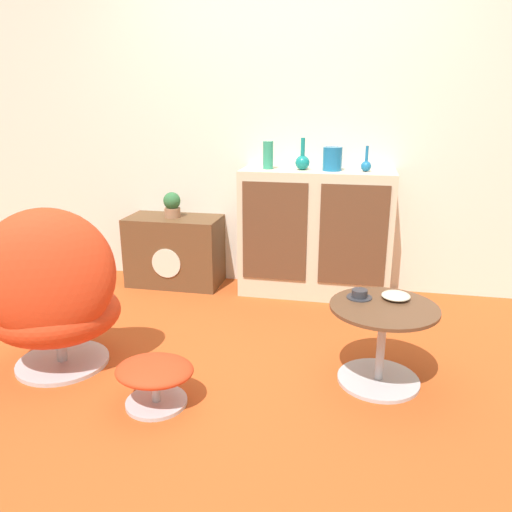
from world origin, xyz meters
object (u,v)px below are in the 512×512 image
tv_console (175,251)px  teacup (359,295)px  vase_leftmost (268,155)px  vase_inner_left (302,161)px  coffee_table (382,338)px  sideboard (315,234)px  vase_rightmost (366,165)px  ottoman (155,375)px  bowl (396,296)px  vase_inner_right (332,159)px  potted_plant (172,205)px  egg_chair (52,296)px

tv_console → teacup: (1.46, -1.13, 0.18)m
vase_leftmost → vase_inner_left: vase_inner_left is taller
coffee_table → vase_inner_left: 1.55m
sideboard → vase_rightmost: (0.34, 0.00, 0.52)m
ottoman → vase_leftmost: vase_leftmost is taller
bowl → teacup: bearing=-173.3°
ottoman → vase_inner_right: 2.01m
teacup → bowl: 0.19m
tv_console → ottoman: (0.51, -1.65, -0.12)m
teacup → vase_inner_left: bearing=111.5°
ottoman → potted_plant: 1.80m
egg_chair → vase_rightmost: (1.61, 1.45, 0.56)m
vase_inner_right → teacup: size_ratio=1.26×
vase_inner_left → egg_chair: bearing=-128.5°
ottoman → bowl: bowl is taller
teacup → vase_leftmost: bearing=121.7°
tv_console → teacup: bearing=-37.7°
tv_console → vase_inner_left: vase_inner_left is taller
vase_leftmost → vase_inner_left: bearing=0.0°
vase_leftmost → vase_inner_left: (0.25, 0.00, -0.04)m
vase_inner_left → vase_inner_right: 0.22m
sideboard → egg_chair: sideboard is taller
vase_inner_right → vase_rightmost: (0.24, -0.00, -0.04)m
coffee_table → bowl: size_ratio=3.69×
vase_inner_left → teacup: (0.45, -1.14, -0.56)m
sideboard → potted_plant: (-1.13, -0.00, 0.18)m
tv_console → vase_rightmost: bearing=0.3°
egg_chair → tv_console: bearing=84.4°
ottoman → vase_inner_left: vase_inner_left is taller
coffee_table → potted_plant: (-1.60, 1.22, 0.40)m
coffee_table → teacup: teacup is taller
egg_chair → teacup: 1.64m
ottoman → potted_plant: (-0.51, 1.65, 0.50)m
tv_console → egg_chair: egg_chair is taller
teacup → potted_plant: bearing=142.4°
vase_inner_left → vase_rightmost: (0.45, -0.00, -0.02)m
egg_chair → sideboard: bearing=48.8°
sideboard → ottoman: bearing=-110.5°
egg_chair → vase_inner_left: size_ratio=4.14×
coffee_table → tv_console: bearing=142.6°
sideboard → vase_inner_left: bearing=178.0°
vase_rightmost → potted_plant: (-1.47, -0.01, -0.35)m
vase_leftmost → bowl: (0.89, -1.12, -0.60)m
sideboard → coffee_table: sideboard is taller
ottoman → vase_rightmost: vase_rightmost is taller
egg_chair → vase_leftmost: 1.82m
ottoman → vase_inner_right: vase_inner_right is taller
egg_chair → vase_inner_left: (1.16, 1.45, 0.58)m
egg_chair → vase_inner_left: vase_inner_left is taller
egg_chair → vase_leftmost: (0.90, 1.45, 0.62)m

